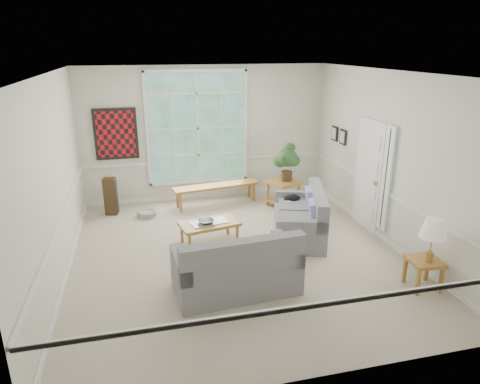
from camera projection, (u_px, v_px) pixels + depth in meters
name	position (u px, v px, depth m)	size (l,w,h in m)	color
floor	(237.00, 254.00, 7.33)	(5.50, 6.00, 0.01)	#AFA490
ceiling	(237.00, 73.00, 6.35)	(5.50, 6.00, 0.02)	white
wall_back	(206.00, 134.00, 9.59)	(5.50, 0.02, 3.00)	silver
wall_front	(309.00, 254.00, 4.08)	(5.50, 0.02, 3.00)	silver
wall_left	(53.00, 182.00, 6.22)	(0.02, 6.00, 3.00)	silver
wall_right	(390.00, 160.00, 7.45)	(0.02, 6.00, 3.00)	silver
window_back	(197.00, 128.00, 9.46)	(2.30, 0.08, 2.40)	white
entry_door	(368.00, 175.00, 8.14)	(0.08, 0.90, 2.10)	white
door_sidelight	(387.00, 179.00, 7.53)	(0.08, 0.26, 1.90)	white
wall_art	(116.00, 134.00, 9.08)	(0.90, 0.06, 1.10)	maroon
wall_frame_near	(343.00, 137.00, 9.03)	(0.04, 0.26, 0.32)	black
wall_frame_far	(334.00, 133.00, 9.40)	(0.04, 0.26, 0.32)	black
loveseat_right	(299.00, 213.00, 7.87)	(0.87, 1.67, 0.91)	slate
loveseat_front	(236.00, 260.00, 6.11)	(1.75, 0.91, 0.95)	slate
coffee_table	(209.00, 232.00, 7.71)	(1.03, 0.56, 0.39)	olive
pewter_bowl	(206.00, 221.00, 7.60)	(0.35, 0.35, 0.09)	#96969B
window_bench	(216.00, 195.00, 9.55)	(1.93, 0.38, 0.45)	olive
end_table	(283.00, 194.00, 9.40)	(0.59, 0.59, 0.59)	olive
houseplant	(287.00, 162.00, 9.20)	(0.49, 0.49, 0.83)	#2B4F26
side_table	(423.00, 273.00, 6.25)	(0.45, 0.45, 0.46)	olive
table_lamp	(432.00, 241.00, 6.02)	(0.38, 0.38, 0.65)	white
pet_bed	(147.00, 214.00, 8.92)	(0.41, 0.41, 0.12)	gray
floor_speaker	(111.00, 196.00, 8.94)	(0.25, 0.19, 0.79)	#362514
cat	(292.00, 198.00, 8.41)	(0.33, 0.23, 0.16)	black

